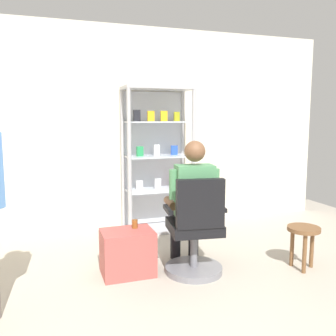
{
  "coord_description": "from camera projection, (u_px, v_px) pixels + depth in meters",
  "views": [
    {
      "loc": [
        -1.0,
        -1.89,
        1.5
      ],
      "look_at": [
        0.17,
        1.58,
        1.0
      ],
      "focal_mm": 39.19,
      "sensor_mm": 36.0,
      "label": 1
    }
  ],
  "objects": [
    {
      "name": "storage_crate",
      "position": [
        128.0,
        252.0,
        3.53
      ],
      "size": [
        0.49,
        0.37,
        0.43
      ],
      "primitive_type": "cube",
      "color": "#B24C47",
      "rests_on": "ground"
    },
    {
      "name": "seated_shopkeeper",
      "position": [
        192.0,
        199.0,
        3.61
      ],
      "size": [
        0.53,
        0.6,
        1.29
      ],
      "color": "black",
      "rests_on": "ground"
    },
    {
      "name": "office_chair",
      "position": [
        195.0,
        235.0,
        3.49
      ],
      "size": [
        0.6,
        0.56,
        0.96
      ],
      "color": "slate",
      "rests_on": "ground"
    },
    {
      "name": "back_wall",
      "position": [
        123.0,
        129.0,
        4.93
      ],
      "size": [
        6.0,
        0.1,
        2.7
      ],
      "primitive_type": "cube",
      "color": "silver",
      "rests_on": "ground"
    },
    {
      "name": "tea_glass",
      "position": [
        135.0,
        224.0,
        3.58
      ],
      "size": [
        0.06,
        0.06,
        0.08
      ],
      "primitive_type": "cylinder",
      "color": "brown",
      "rests_on": "storage_crate"
    },
    {
      "name": "display_cabinet_main",
      "position": [
        156.0,
        158.0,
        4.88
      ],
      "size": [
        0.9,
        0.45,
        1.9
      ],
      "color": "#B7B7BC",
      "rests_on": "ground"
    },
    {
      "name": "wooden_stool",
      "position": [
        303.0,
        235.0,
        3.64
      ],
      "size": [
        0.32,
        0.32,
        0.43
      ],
      "color": "brown",
      "rests_on": "ground"
    }
  ]
}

